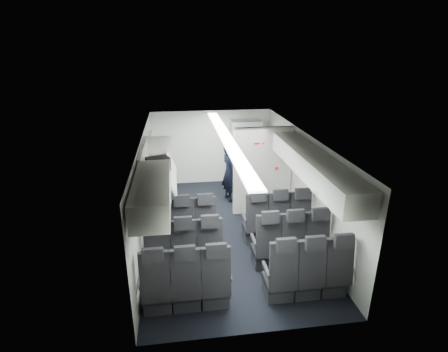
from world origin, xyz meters
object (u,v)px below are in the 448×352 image
object	(u,v)px
seat_row_mid	(238,250)
flight_attendant	(229,172)
seat_row_front	(230,226)
carry_on_bag	(158,164)
boarding_door	(153,170)
galley_unit	(245,153)
seat_row_rear	(248,281)

from	to	relation	value
seat_row_mid	flight_attendant	size ratio (longest dim) A/B	2.14
flight_attendant	seat_row_mid	bearing A→B (deg)	158.82
seat_row_front	carry_on_bag	distance (m)	1.96
seat_row_front	boarding_door	world-z (taller)	boarding_door
galley_unit	carry_on_bag	world-z (taller)	carry_on_bag
galley_unit	carry_on_bag	size ratio (longest dim) A/B	4.68
seat_row_mid	galley_unit	bearing A→B (deg)	77.12
seat_row_front	boarding_door	xyz separation A→B (m)	(-1.64, 2.09, 0.55)
seat_row_rear	boarding_door	size ratio (longest dim) A/B	1.79
seat_row_rear	galley_unit	distance (m)	5.17
seat_row_front	galley_unit	distance (m)	3.43
galley_unit	boarding_door	bearing A→B (deg)	-155.72
seat_row_front	galley_unit	xyz separation A→B (m)	(0.95, 3.25, 0.55)
seat_row_mid	seat_row_rear	xyz separation A→B (m)	(0.00, -0.90, 0.00)
galley_unit	flight_attendant	world-z (taller)	galley_unit
seat_row_mid	seat_row_rear	world-z (taller)	same
boarding_door	carry_on_bag	bearing A→B (deg)	-82.63
seat_row_front	boarding_door	size ratio (longest dim) A/B	1.79
seat_row_front	seat_row_rear	xyz separation A→B (m)	(0.00, -1.80, 0.00)
seat_row_front	boarding_door	distance (m)	2.71
seat_row_front	flight_attendant	world-z (taller)	flight_attendant
boarding_door	seat_row_rear	bearing A→B (deg)	-67.13
seat_row_front	carry_on_bag	size ratio (longest dim) A/B	8.19
seat_row_mid	boarding_door	bearing A→B (deg)	118.77
flight_attendant	seat_row_front	bearing A→B (deg)	156.42
seat_row_front	seat_row_rear	size ratio (longest dim) A/B	1.00
seat_row_mid	boarding_door	size ratio (longest dim) A/B	1.79
seat_row_rear	boarding_door	bearing A→B (deg)	112.87
flight_attendant	carry_on_bag	world-z (taller)	carry_on_bag
seat_row_front	carry_on_bag	world-z (taller)	carry_on_bag
seat_row_mid	boarding_door	world-z (taller)	boarding_door
seat_row_mid	seat_row_rear	bearing A→B (deg)	-90.00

